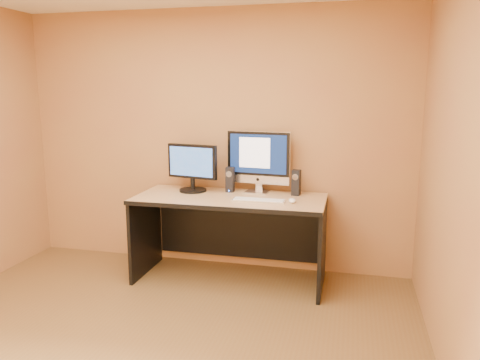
# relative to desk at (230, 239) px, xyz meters

# --- Properties ---
(walls) EXTENTS (4.00, 4.00, 2.60)m
(walls) POSITION_rel_desk_xyz_m (-0.28, -1.57, 0.89)
(walls) COLOR #9E763F
(walls) RESTS_ON ground
(desk) EXTENTS (1.77, 0.78, 0.82)m
(desk) POSITION_rel_desk_xyz_m (0.00, 0.00, 0.00)
(desk) COLOR tan
(desk) RESTS_ON ground
(imac) EXTENTS (0.65, 0.29, 0.61)m
(imac) POSITION_rel_desk_xyz_m (0.21, 0.27, 0.72)
(imac) COLOR #B9B9BD
(imac) RESTS_ON desk
(second_monitor) EXTENTS (0.57, 0.36, 0.47)m
(second_monitor) POSITION_rel_desk_xyz_m (-0.42, 0.16, 0.64)
(second_monitor) COLOR black
(second_monitor) RESTS_ON desk
(speaker_left) EXTENTS (0.08, 0.08, 0.24)m
(speaker_left) POSITION_rel_desk_xyz_m (-0.06, 0.23, 0.53)
(speaker_left) COLOR black
(speaker_left) RESTS_ON desk
(speaker_right) EXTENTS (0.09, 0.09, 0.24)m
(speaker_right) POSITION_rel_desk_xyz_m (0.59, 0.22, 0.53)
(speaker_right) COLOR black
(speaker_right) RESTS_ON desk
(keyboard) EXTENTS (0.48, 0.13, 0.02)m
(keyboard) POSITION_rel_desk_xyz_m (0.30, -0.10, 0.42)
(keyboard) COLOR silver
(keyboard) RESTS_ON desk
(mouse) EXTENTS (0.09, 0.12, 0.04)m
(mouse) POSITION_rel_desk_xyz_m (0.60, -0.08, 0.43)
(mouse) COLOR white
(mouse) RESTS_ON desk
(cable_a) EXTENTS (0.08, 0.24, 0.01)m
(cable_a) POSITION_rel_desk_xyz_m (0.27, 0.35, 0.41)
(cable_a) COLOR black
(cable_a) RESTS_ON desk
(cable_b) EXTENTS (0.09, 0.19, 0.01)m
(cable_b) POSITION_rel_desk_xyz_m (0.15, 0.37, 0.41)
(cable_b) COLOR black
(cable_b) RESTS_ON desk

